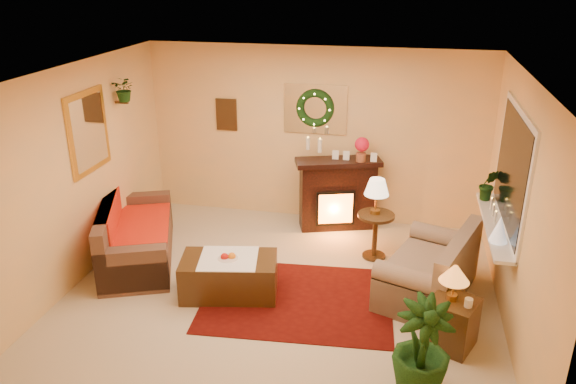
% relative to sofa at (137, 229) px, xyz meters
% --- Properties ---
extents(floor, '(5.00, 5.00, 0.00)m').
position_rel_sofa_xyz_m(floor, '(2.04, -0.41, -0.43)').
color(floor, beige).
rests_on(floor, ground).
extents(ceiling, '(5.00, 5.00, 0.00)m').
position_rel_sofa_xyz_m(ceiling, '(2.04, -0.41, 2.17)').
color(ceiling, white).
rests_on(ceiling, ground).
extents(wall_back, '(5.00, 5.00, 0.00)m').
position_rel_sofa_xyz_m(wall_back, '(2.04, 1.84, 0.87)').
color(wall_back, '#EFD88C').
rests_on(wall_back, ground).
extents(wall_front, '(5.00, 5.00, 0.00)m').
position_rel_sofa_xyz_m(wall_front, '(2.04, -2.66, 0.87)').
color(wall_front, '#EFD88C').
rests_on(wall_front, ground).
extents(wall_left, '(4.50, 4.50, 0.00)m').
position_rel_sofa_xyz_m(wall_left, '(-0.46, -0.41, 0.87)').
color(wall_left, '#EFD88C').
rests_on(wall_left, ground).
extents(wall_right, '(4.50, 4.50, 0.00)m').
position_rel_sofa_xyz_m(wall_right, '(4.54, -0.41, 0.87)').
color(wall_right, '#EFD88C').
rests_on(wall_right, ground).
extents(area_rug, '(2.30, 1.80, 0.01)m').
position_rel_sofa_xyz_m(area_rug, '(2.26, -0.55, -0.42)').
color(area_rug, maroon).
rests_on(area_rug, floor).
extents(sofa, '(1.48, 2.06, 0.81)m').
position_rel_sofa_xyz_m(sofa, '(0.00, 0.00, 0.00)').
color(sofa, brown).
rests_on(sofa, floor).
extents(red_throw, '(0.78, 1.26, 0.02)m').
position_rel_sofa_xyz_m(red_throw, '(-0.02, 0.11, 0.03)').
color(red_throw, '#DD4222').
rests_on(red_throw, sofa).
extents(fireplace, '(1.13, 0.66, 0.99)m').
position_rel_sofa_xyz_m(fireplace, '(2.44, 1.53, 0.12)').
color(fireplace, black).
rests_on(fireplace, floor).
extents(poinsettia, '(0.20, 0.20, 0.20)m').
position_rel_sofa_xyz_m(poinsettia, '(2.76, 1.53, 0.87)').
color(poinsettia, red).
rests_on(poinsettia, fireplace).
extents(mantel_candle_a, '(0.06, 0.06, 0.18)m').
position_rel_sofa_xyz_m(mantel_candle_a, '(1.99, 1.54, 0.83)').
color(mantel_candle_a, silver).
rests_on(mantel_candle_a, fireplace).
extents(mantel_candle_b, '(0.06, 0.06, 0.19)m').
position_rel_sofa_xyz_m(mantel_candle_b, '(2.17, 1.48, 0.83)').
color(mantel_candle_b, '#FAEBCE').
rests_on(mantel_candle_b, fireplace).
extents(mantel_mirror, '(0.92, 0.02, 0.72)m').
position_rel_sofa_xyz_m(mantel_mirror, '(2.04, 1.82, 1.27)').
color(mantel_mirror, white).
rests_on(mantel_mirror, wall_back).
extents(wreath, '(0.55, 0.11, 0.55)m').
position_rel_sofa_xyz_m(wreath, '(2.04, 1.78, 1.29)').
color(wreath, '#194719').
rests_on(wreath, wall_back).
extents(wall_art, '(0.32, 0.03, 0.48)m').
position_rel_sofa_xyz_m(wall_art, '(0.69, 1.82, 1.12)').
color(wall_art, '#381E11').
rests_on(wall_art, wall_back).
extents(gold_mirror, '(0.03, 0.84, 1.00)m').
position_rel_sofa_xyz_m(gold_mirror, '(-0.44, -0.11, 1.32)').
color(gold_mirror, gold).
rests_on(gold_mirror, wall_left).
extents(hanging_plant, '(0.33, 0.28, 0.36)m').
position_rel_sofa_xyz_m(hanging_plant, '(-0.30, 0.64, 1.54)').
color(hanging_plant, '#194719').
rests_on(hanging_plant, wall_left).
extents(loveseat, '(1.26, 1.62, 0.83)m').
position_rel_sofa_xyz_m(loveseat, '(3.72, -0.09, -0.01)').
color(loveseat, tan).
rests_on(loveseat, floor).
extents(window_frame, '(0.03, 1.86, 1.36)m').
position_rel_sofa_xyz_m(window_frame, '(4.53, 0.14, 1.12)').
color(window_frame, white).
rests_on(window_frame, wall_right).
extents(window_glass, '(0.02, 1.70, 1.22)m').
position_rel_sofa_xyz_m(window_glass, '(4.51, 0.14, 1.12)').
color(window_glass, black).
rests_on(window_glass, wall_right).
extents(window_sill, '(0.22, 1.86, 0.04)m').
position_rel_sofa_xyz_m(window_sill, '(4.42, 0.14, 0.44)').
color(window_sill, white).
rests_on(window_sill, wall_right).
extents(mini_tree, '(0.19, 0.19, 0.29)m').
position_rel_sofa_xyz_m(mini_tree, '(4.39, -0.35, 0.61)').
color(mini_tree, white).
rests_on(mini_tree, window_sill).
extents(sill_plant, '(0.29, 0.24, 0.53)m').
position_rel_sofa_xyz_m(sill_plant, '(4.41, 0.83, 0.66)').
color(sill_plant, '#153F17').
rests_on(sill_plant, window_sill).
extents(side_table_round, '(0.61, 0.61, 0.63)m').
position_rel_sofa_xyz_m(side_table_round, '(3.05, 0.69, -0.10)').
color(side_table_round, black).
rests_on(side_table_round, floor).
extents(lamp_cream, '(0.32, 0.32, 0.49)m').
position_rel_sofa_xyz_m(lamp_cream, '(3.04, 0.72, 0.45)').
color(lamp_cream, beige).
rests_on(lamp_cream, side_table_round).
extents(end_table_square, '(0.58, 0.58, 0.53)m').
position_rel_sofa_xyz_m(end_table_square, '(3.95, -1.04, -0.16)').
color(end_table_square, '#3C2814').
rests_on(end_table_square, floor).
extents(lamp_tiffany, '(0.30, 0.30, 0.44)m').
position_rel_sofa_xyz_m(lamp_tiffany, '(3.92, -1.03, 0.32)').
color(lamp_tiffany, orange).
rests_on(lamp_tiffany, end_table_square).
extents(coffee_table, '(1.20, 0.81, 0.47)m').
position_rel_sofa_xyz_m(coffee_table, '(1.44, -0.59, -0.22)').
color(coffee_table, '#331912').
rests_on(coffee_table, floor).
extents(fruit_bowl, '(0.24, 0.24, 0.06)m').
position_rel_sofa_xyz_m(fruit_bowl, '(1.44, -0.59, 0.02)').
color(fruit_bowl, white).
rests_on(fruit_bowl, coffee_table).
extents(floor_palm, '(1.97, 1.97, 2.81)m').
position_rel_sofa_xyz_m(floor_palm, '(3.63, -1.79, 0.02)').
color(floor_palm, '#23621E').
rests_on(floor_palm, floor).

